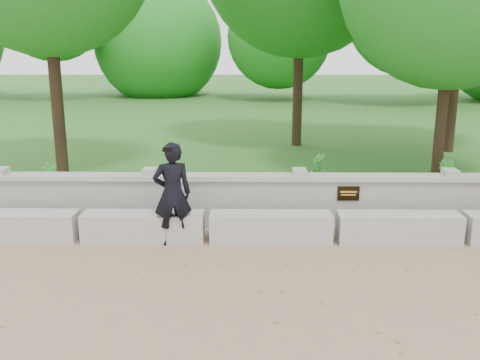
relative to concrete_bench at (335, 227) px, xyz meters
name	(u,v)px	position (x,y,z in m)	size (l,w,h in m)	color
ground	(358,296)	(0.00, -1.90, -0.22)	(80.00, 80.00, 0.00)	#8F7457
lawn	(283,124)	(0.00, 12.10, -0.10)	(40.00, 22.00, 0.25)	#285915
concrete_bench	(335,227)	(0.00, 0.00, 0.00)	(11.90, 0.45, 0.45)	#AFACA5
parapet_wall	(329,200)	(0.00, 0.70, 0.24)	(12.50, 0.35, 0.90)	#A4A29B
man_main	(172,194)	(-2.51, -0.14, 0.58)	(0.66, 0.61, 1.60)	black
shrub_a	(51,177)	(-5.10, 1.86, 0.33)	(0.32, 0.22, 0.61)	#2F862D
shrub_b	(448,176)	(2.46, 1.97, 0.35)	(0.36, 0.29, 0.65)	#2F862D
shrub_d	(318,168)	(0.09, 2.72, 0.33)	(0.35, 0.31, 0.62)	#2F862D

